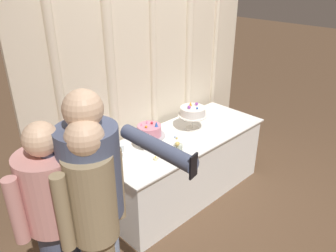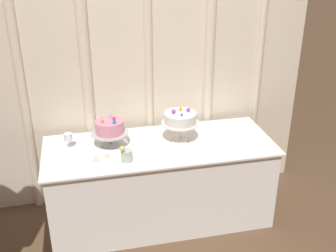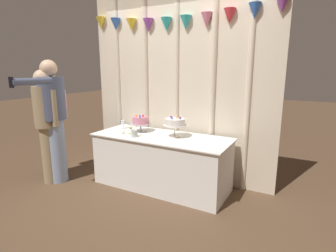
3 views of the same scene
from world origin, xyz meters
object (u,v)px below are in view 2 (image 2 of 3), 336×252
cake_table (160,182)px  tealight_far_left (96,159)px  wine_glass (68,137)px  cake_display_nearleft (110,128)px  flower_vase (126,154)px  tealight_near_left (107,157)px  cake_display_nearright (180,119)px

cake_table → tealight_far_left: bearing=-164.7°
cake_table → wine_glass: wine_glass is taller
cake_display_nearleft → flower_vase: bearing=-72.2°
cake_table → tealight_near_left: 0.59m
wine_glass → cake_display_nearright: bearing=-4.0°
cake_display_nearleft → cake_table: bearing=-12.5°
cake_table → flower_vase: bearing=-145.9°
wine_glass → tealight_near_left: wine_glass is taller
cake_display_nearleft → flower_vase: 0.32m
tealight_near_left → cake_table: bearing=15.4°
wine_glass → cake_table: bearing=-8.7°
flower_vase → tealight_near_left: 0.17m
flower_vase → tealight_far_left: size_ratio=3.61×
cake_display_nearright → flower_vase: bearing=-152.6°
cake_display_nearleft → tealight_far_left: 0.30m
wine_glass → tealight_near_left: size_ratio=2.87×
cake_display_nearright → flower_vase: cake_display_nearright is taller
flower_vase → tealight_far_left: 0.24m
cake_table → cake_display_nearleft: 0.66m
cake_display_nearleft → tealight_far_left: bearing=-120.0°
cake_display_nearleft → wine_glass: (-0.33, 0.02, -0.06)m
cake_display_nearright → tealight_near_left: cake_display_nearright is taller
cake_table → cake_display_nearright: 0.59m
cake_table → wine_glass: bearing=171.3°
flower_vase → tealight_near_left: size_ratio=3.77×
flower_vase → cake_display_nearright: bearing=27.4°
cake_display_nearleft → flower_vase: cake_display_nearleft is taller
cake_display_nearright → tealight_near_left: 0.67m
cake_display_nearright → tealight_near_left: bearing=-164.9°
cake_table → tealight_near_left: size_ratio=41.81×
flower_vase → tealight_near_left: flower_vase is taller
wine_glass → tealight_far_left: wine_glass is taller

